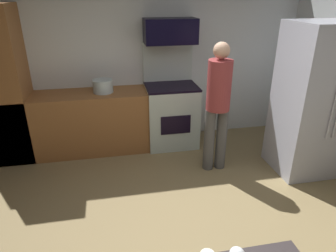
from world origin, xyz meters
TOP-DOWN VIEW (x-y plane):
  - ground_plane at (0.00, 0.00)m, footprint 5.20×4.80m
  - wall_back at (0.00, 2.34)m, footprint 5.20×0.12m
  - lower_cabinet_run at (-0.90, 1.98)m, footprint 2.40×0.60m
  - cabinet_column at (-1.90, 1.98)m, footprint 0.60×0.60m
  - oven_range at (0.40, 1.97)m, footprint 0.76×0.65m
  - microwave at (0.40, 2.06)m, footprint 0.74×0.38m
  - refrigerator at (2.03, 0.90)m, footprint 0.83×0.76m
  - person_cook at (0.83, 1.12)m, footprint 0.31×0.30m
  - stock_pot at (-0.59, 1.98)m, footprint 0.28×0.28m

SIDE VIEW (x-z plane):
  - ground_plane at x=0.00m, z-range -0.02..0.00m
  - lower_cabinet_run at x=-0.90m, z-range 0.00..0.90m
  - oven_range at x=0.40m, z-range -0.25..1.29m
  - person_cook at x=0.83m, z-range 0.10..1.80m
  - refrigerator at x=2.03m, z-range 0.00..1.92m
  - stock_pot at x=-0.59m, z-range 0.90..1.08m
  - cabinet_column at x=-1.90m, z-range 0.00..2.10m
  - wall_back at x=0.00m, z-range 0.00..2.60m
  - microwave at x=0.40m, z-range 1.54..1.89m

